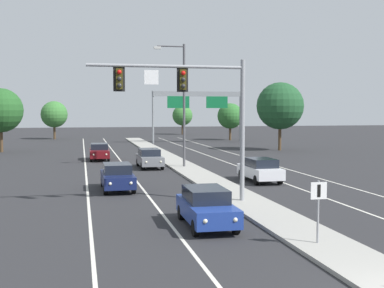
# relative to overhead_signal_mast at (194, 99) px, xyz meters

# --- Properties ---
(median_island) EXTENTS (2.40, 110.00, 0.15)m
(median_island) POSITION_rel_overhead_signal_mast_xyz_m (2.79, 3.96, -5.28)
(median_island) COLOR #9E9B93
(median_island) RESTS_ON ground
(lane_stripe_oncoming_center) EXTENTS (0.14, 100.00, 0.01)m
(lane_stripe_oncoming_center) POSITION_rel_overhead_signal_mast_xyz_m (-1.91, 10.96, -5.35)
(lane_stripe_oncoming_center) COLOR silver
(lane_stripe_oncoming_center) RESTS_ON ground
(lane_stripe_receding_center) EXTENTS (0.14, 100.00, 0.01)m
(lane_stripe_receding_center) POSITION_rel_overhead_signal_mast_xyz_m (7.49, 10.96, -5.35)
(lane_stripe_receding_center) COLOR silver
(lane_stripe_receding_center) RESTS_ON ground
(edge_stripe_left) EXTENTS (0.14, 100.00, 0.01)m
(edge_stripe_left) POSITION_rel_overhead_signal_mast_xyz_m (-5.21, 10.96, -5.35)
(edge_stripe_left) COLOR silver
(edge_stripe_left) RESTS_ON ground
(edge_stripe_right) EXTENTS (0.14, 100.00, 0.01)m
(edge_stripe_right) POSITION_rel_overhead_signal_mast_xyz_m (10.79, 10.96, -5.35)
(edge_stripe_right) COLOR silver
(edge_stripe_right) RESTS_ON ground
(overhead_signal_mast) EXTENTS (7.93, 0.44, 7.20)m
(overhead_signal_mast) POSITION_rel_overhead_signal_mast_xyz_m (0.00, 0.00, 0.00)
(overhead_signal_mast) COLOR gray
(overhead_signal_mast) RESTS_ON median_island
(median_sign_post) EXTENTS (0.60, 0.10, 2.20)m
(median_sign_post) POSITION_rel_overhead_signal_mast_xyz_m (2.54, -8.53, -3.77)
(median_sign_post) COLOR gray
(median_sign_post) RESTS_ON median_island
(street_lamp_median) EXTENTS (2.58, 0.28, 10.00)m
(street_lamp_median) POSITION_rel_overhead_signal_mast_xyz_m (2.54, 15.99, 0.43)
(street_lamp_median) COLOR #4C4C51
(street_lamp_median) RESTS_ON median_island
(car_oncoming_blue) EXTENTS (1.87, 4.49, 1.58)m
(car_oncoming_blue) POSITION_rel_overhead_signal_mast_xyz_m (-0.50, -4.59, -4.54)
(car_oncoming_blue) COLOR navy
(car_oncoming_blue) RESTS_ON ground
(car_oncoming_navy) EXTENTS (1.85, 4.48, 1.58)m
(car_oncoming_navy) POSITION_rel_overhead_signal_mast_xyz_m (-3.43, 5.67, -4.54)
(car_oncoming_navy) COLOR #141E4C
(car_oncoming_navy) RESTS_ON ground
(car_oncoming_grey) EXTENTS (1.85, 4.48, 1.58)m
(car_oncoming_grey) POSITION_rel_overhead_signal_mast_xyz_m (-0.01, 16.75, -4.54)
(car_oncoming_grey) COLOR slate
(car_oncoming_grey) RESTS_ON ground
(car_oncoming_darkred) EXTENTS (1.87, 4.49, 1.58)m
(car_oncoming_darkred) POSITION_rel_overhead_signal_mast_xyz_m (-3.84, 24.26, -4.54)
(car_oncoming_darkred) COLOR #5B0F14
(car_oncoming_darkred) RESTS_ON ground
(car_receding_white) EXTENTS (1.86, 4.49, 1.58)m
(car_receding_white) POSITION_rel_overhead_signal_mast_xyz_m (6.17, 7.17, -4.54)
(car_receding_white) COLOR silver
(car_receding_white) RESTS_ON ground
(highway_sign_gantry) EXTENTS (13.28, 0.42, 7.50)m
(highway_sign_gantry) POSITION_rel_overhead_signal_mast_xyz_m (10.99, 46.52, 0.80)
(highway_sign_gantry) COLOR gray
(highway_sign_gantry) RESTS_ON ground
(tree_far_right_c) EXTENTS (3.91, 3.91, 5.66)m
(tree_far_right_c) POSITION_rel_overhead_signal_mast_xyz_m (13.74, 71.32, -1.66)
(tree_far_right_c) COLOR #4C3823
(tree_far_right_c) RESTS_ON ground
(tree_far_right_a) EXTENTS (4.05, 4.05, 5.85)m
(tree_far_right_a) POSITION_rel_overhead_signal_mast_xyz_m (17.56, 51.93, -1.54)
(tree_far_right_a) COLOR #4C3823
(tree_far_right_a) RESTS_ON ground
(tree_far_left_a) EXTENTS (4.29, 4.29, 6.21)m
(tree_far_left_a) POSITION_rel_overhead_signal_mast_xyz_m (-9.76, 60.28, -1.31)
(tree_far_left_a) COLOR #4C3823
(tree_far_left_a) RESTS_ON ground
(tree_far_right_b) EXTENTS (5.56, 5.56, 8.05)m
(tree_far_right_b) POSITION_rel_overhead_signal_mast_xyz_m (17.47, 31.31, -0.10)
(tree_far_right_b) COLOR #4C3823
(tree_far_right_b) RESTS_ON ground
(tree_far_left_c) EXTENTS (5.02, 5.02, 7.26)m
(tree_far_left_c) POSITION_rel_overhead_signal_mast_xyz_m (-14.38, 35.75, -0.62)
(tree_far_left_c) COLOR #4C3823
(tree_far_left_c) RESTS_ON ground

